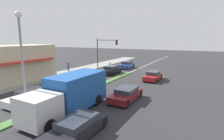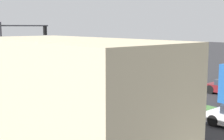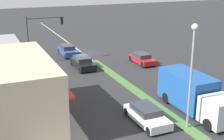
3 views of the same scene
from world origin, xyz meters
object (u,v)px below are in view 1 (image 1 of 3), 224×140
(van_white, at_px, (30,96))
(sedan_maroon, at_px, (126,94))
(sedan_dark, at_px, (76,128))
(street_lamp, at_px, (22,52))
(delivery_truck, at_px, (70,93))
(suv_black, at_px, (111,70))
(pedestrian, at_px, (68,66))
(coupe_blue, at_px, (127,65))
(traffic_signal_main, at_px, (104,48))
(hatchback_red, at_px, (153,76))
(warning_aframe_sign, at_px, (110,65))

(van_white, xyz_separation_m, sedan_maroon, (-7.20, -4.71, -0.01))
(van_white, distance_m, sedan_dark, 7.59)
(street_lamp, distance_m, delivery_truck, 4.58)
(van_white, bearing_deg, suv_black, -90.00)
(pedestrian, distance_m, coupe_blue, 11.05)
(coupe_blue, distance_m, sedan_dark, 24.71)
(street_lamp, bearing_deg, van_white, -41.36)
(traffic_signal_main, height_order, sedan_dark, traffic_signal_main)
(pedestrian, xyz_separation_m, sedan_dark, (-14.86, 15.68, -0.46))
(delivery_truck, distance_m, hatchback_red, 13.85)
(van_white, bearing_deg, sedan_dark, 161.56)
(traffic_signal_main, relative_size, warning_aframe_sign, 6.69)
(street_lamp, relative_size, hatchback_red, 1.83)
(traffic_signal_main, distance_m, sedan_maroon, 18.54)
(traffic_signal_main, height_order, warning_aframe_sign, traffic_signal_main)
(warning_aframe_sign, distance_m, delivery_truck, 22.81)
(warning_aframe_sign, distance_m, sedan_dark, 26.40)
(van_white, xyz_separation_m, hatchback_red, (-7.20, -13.88, 0.01))
(coupe_blue, relative_size, sedan_dark, 0.93)
(warning_aframe_sign, relative_size, hatchback_red, 0.21)
(sedan_maroon, distance_m, hatchback_red, 9.17)
(warning_aframe_sign, height_order, van_white, van_white)
(street_lamp, distance_m, suv_black, 17.49)
(coupe_blue, relative_size, van_white, 0.96)
(van_white, height_order, suv_black, suv_black)
(sedan_dark, bearing_deg, hatchback_red, -90.00)
(delivery_truck, height_order, sedan_dark, delivery_truck)
(hatchback_red, bearing_deg, coupe_blue, -45.65)
(van_white, xyz_separation_m, sedan_dark, (-7.20, 2.40, -0.03))
(delivery_truck, bearing_deg, hatchback_red, -101.68)
(traffic_signal_main, relative_size, sedan_maroon, 1.34)
(traffic_signal_main, relative_size, suv_black, 1.30)
(sedan_dark, bearing_deg, delivery_truck, -44.35)
(street_lamp, height_order, pedestrian, street_lamp)
(warning_aframe_sign, bearing_deg, pedestrian, 65.26)
(van_white, relative_size, sedan_maroon, 1.02)
(van_white, xyz_separation_m, suv_black, (-0.00, -14.91, 0.04))
(traffic_signal_main, distance_m, delivery_truck, 20.73)
(warning_aframe_sign, xyz_separation_m, sedan_dark, (-11.03, 23.99, 0.15))
(delivery_truck, height_order, suv_black, delivery_truck)
(coupe_blue, xyz_separation_m, van_white, (0.00, 21.24, -0.06))
(van_white, bearing_deg, traffic_signal_main, -78.43)
(street_lamp, relative_size, delivery_truck, 0.98)
(warning_aframe_sign, bearing_deg, van_white, 100.07)
(street_lamp, bearing_deg, suv_black, -82.56)
(traffic_signal_main, distance_m, coupe_blue, 5.50)
(street_lamp, bearing_deg, delivery_truck, -134.06)
(coupe_blue, bearing_deg, suv_black, 90.00)
(pedestrian, height_order, suv_black, pedestrian)
(pedestrian, distance_m, sedan_maroon, 17.16)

